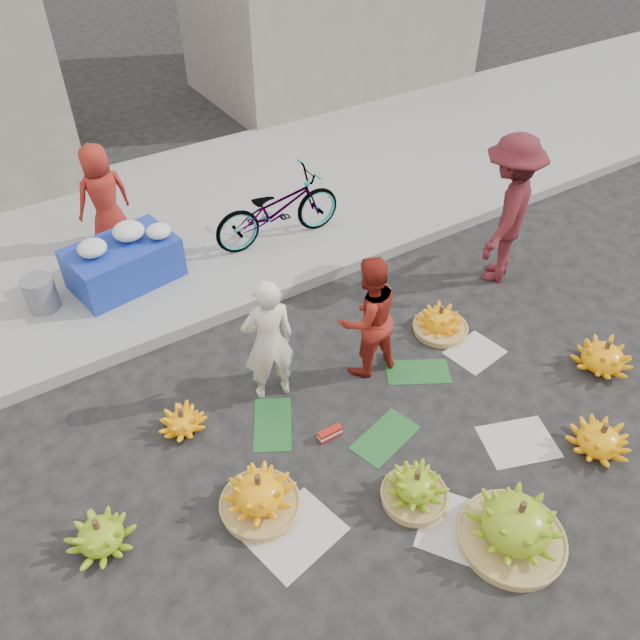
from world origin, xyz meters
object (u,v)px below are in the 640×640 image
banana_bunch_4 (604,356)px  banana_bunch_0 (259,495)px  flower_table (124,260)px  bicycle (278,208)px  vendor_cream (269,341)px

banana_bunch_4 → banana_bunch_0: bearing=173.6°
banana_bunch_0 → flower_table: size_ratio=0.53×
banana_bunch_0 → bicycle: size_ratio=0.41×
vendor_cream → flower_table: size_ratio=1.04×
flower_table → banana_bunch_4: bearing=-56.9°
banana_bunch_0 → banana_bunch_4: (3.75, -0.42, -0.03)m
vendor_cream → flower_table: bearing=-63.2°
banana_bunch_4 → flower_table: 5.35m
banana_bunch_4 → flower_table: (-3.64, 3.92, 0.25)m
banana_bunch_0 → bicycle: bearing=58.0°
vendor_cream → bicycle: size_ratio=0.81×
banana_bunch_4 → vendor_cream: 3.43m
banana_bunch_4 → bicycle: bearing=114.2°
bicycle → banana_bunch_0: bearing=150.9°
banana_bunch_0 → flower_table: bearing=88.1°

